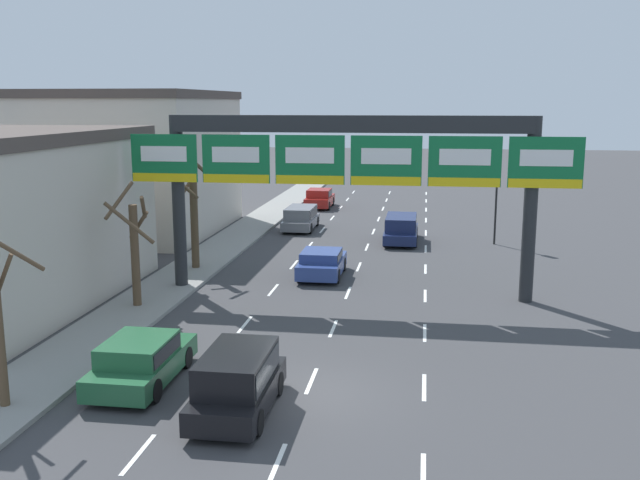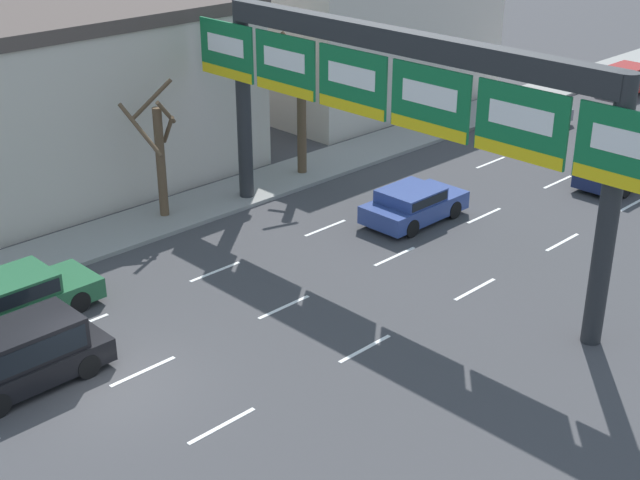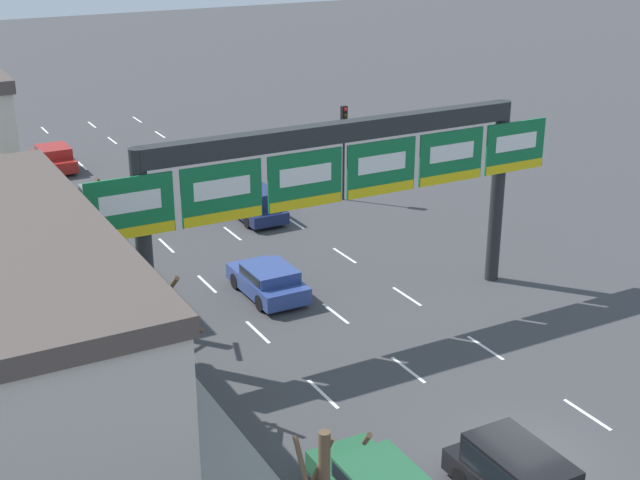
{
  "view_description": "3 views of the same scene",
  "coord_description": "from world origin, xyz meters",
  "px_view_note": "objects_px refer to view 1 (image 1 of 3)",
  "views": [
    {
      "loc": [
        3.16,
        -18.61,
        8.09
      ],
      "look_at": [
        -0.61,
        6.86,
        3.11
      ],
      "focal_mm": 40.0,
      "sensor_mm": 36.0,
      "label": 1
    },
    {
      "loc": [
        17.41,
        -9.53,
        12.84
      ],
      "look_at": [
        1.47,
        6.06,
        2.67
      ],
      "focal_mm": 50.0,
      "sensor_mm": 36.0,
      "label": 2
    },
    {
      "loc": [
        -15.36,
        -15.93,
        14.92
      ],
      "look_at": [
        -1.46,
        9.57,
        3.79
      ],
      "focal_mm": 50.0,
      "sensor_mm": 36.0,
      "label": 3
    }
  ],
  "objects_px": {
    "sign_gantry": "(348,160)",
    "suv_grey": "(301,217)",
    "tree_bare_third": "(193,209)",
    "suv_black": "(238,379)",
    "car_green": "(141,359)",
    "suv_navy": "(401,227)",
    "traffic_light_near_gantry": "(497,183)",
    "car_red": "(320,198)",
    "car_blue": "(322,262)",
    "tree_bare_second": "(134,245)"
  },
  "relations": [
    {
      "from": "sign_gantry",
      "to": "suv_grey",
      "type": "bearing_deg",
      "value": 107.03
    },
    {
      "from": "car_blue",
      "to": "suv_grey",
      "type": "height_order",
      "value": "suv_grey"
    },
    {
      "from": "car_blue",
      "to": "tree_bare_second",
      "type": "bearing_deg",
      "value": -135.8
    },
    {
      "from": "suv_black",
      "to": "suv_navy",
      "type": "relative_size",
      "value": 0.86
    },
    {
      "from": "suv_grey",
      "to": "tree_bare_second",
      "type": "xyz_separation_m",
      "value": [
        -3.36,
        -18.71,
        1.76
      ]
    },
    {
      "from": "suv_navy",
      "to": "tree_bare_second",
      "type": "relative_size",
      "value": 0.99
    },
    {
      "from": "traffic_light_near_gantry",
      "to": "tree_bare_third",
      "type": "bearing_deg",
      "value": -149.71
    },
    {
      "from": "suv_navy",
      "to": "car_red",
      "type": "bearing_deg",
      "value": 117.49
    },
    {
      "from": "car_blue",
      "to": "tree_bare_second",
      "type": "xyz_separation_m",
      "value": [
        -6.52,
        -6.35,
        1.9
      ]
    },
    {
      "from": "sign_gantry",
      "to": "car_blue",
      "type": "height_order",
      "value": "sign_gantry"
    },
    {
      "from": "suv_black",
      "to": "traffic_light_near_gantry",
      "type": "xyz_separation_m",
      "value": [
        8.81,
        24.33,
        2.64
      ]
    },
    {
      "from": "car_green",
      "to": "tree_bare_second",
      "type": "bearing_deg",
      "value": 113.58
    },
    {
      "from": "car_green",
      "to": "traffic_light_near_gantry",
      "type": "xyz_separation_m",
      "value": [
        12.11,
        22.82,
        2.83
      ]
    },
    {
      "from": "suv_grey",
      "to": "tree_bare_third",
      "type": "xyz_separation_m",
      "value": [
        -3.15,
        -12.0,
        2.22
      ]
    },
    {
      "from": "car_red",
      "to": "traffic_light_near_gantry",
      "type": "relative_size",
      "value": 0.82
    },
    {
      "from": "tree_bare_third",
      "to": "car_green",
      "type": "bearing_deg",
      "value": -78.01
    },
    {
      "from": "car_red",
      "to": "suv_navy",
      "type": "bearing_deg",
      "value": -62.51
    },
    {
      "from": "suv_grey",
      "to": "tree_bare_third",
      "type": "bearing_deg",
      "value": -104.71
    },
    {
      "from": "car_red",
      "to": "suv_grey",
      "type": "xyz_separation_m",
      "value": [
        0.23,
        -9.74,
        0.05
      ]
    },
    {
      "from": "sign_gantry",
      "to": "suv_navy",
      "type": "distance_m",
      "value": 13.16
    },
    {
      "from": "car_blue",
      "to": "traffic_light_near_gantry",
      "type": "bearing_deg",
      "value": 46.3
    },
    {
      "from": "suv_black",
      "to": "suv_navy",
      "type": "height_order",
      "value": "suv_black"
    },
    {
      "from": "tree_bare_second",
      "to": "car_red",
      "type": "bearing_deg",
      "value": 83.72
    },
    {
      "from": "suv_grey",
      "to": "traffic_light_near_gantry",
      "type": "distance_m",
      "value": 12.66
    },
    {
      "from": "traffic_light_near_gantry",
      "to": "car_red",
      "type": "bearing_deg",
      "value": 133.27
    },
    {
      "from": "suv_black",
      "to": "car_green",
      "type": "bearing_deg",
      "value": 155.54
    },
    {
      "from": "car_green",
      "to": "tree_bare_second",
      "type": "relative_size",
      "value": 0.9
    },
    {
      "from": "sign_gantry",
      "to": "car_blue",
      "type": "xyz_separation_m",
      "value": [
        -1.55,
        3.02,
        -5.05
      ]
    },
    {
      "from": "suv_grey",
      "to": "tree_bare_second",
      "type": "relative_size",
      "value": 0.94
    },
    {
      "from": "suv_black",
      "to": "car_blue",
      "type": "bearing_deg",
      "value": 89.85
    },
    {
      "from": "tree_bare_third",
      "to": "suv_black",
      "type": "bearing_deg",
      "value": -67.97
    },
    {
      "from": "sign_gantry",
      "to": "car_red",
      "type": "bearing_deg",
      "value": 101.12
    },
    {
      "from": "suv_grey",
      "to": "tree_bare_second",
      "type": "distance_m",
      "value": 19.09
    },
    {
      "from": "car_blue",
      "to": "sign_gantry",
      "type": "bearing_deg",
      "value": -62.88
    },
    {
      "from": "car_red",
      "to": "car_green",
      "type": "relative_size",
      "value": 0.94
    },
    {
      "from": "car_green",
      "to": "tree_bare_third",
      "type": "height_order",
      "value": "tree_bare_third"
    },
    {
      "from": "suv_navy",
      "to": "traffic_light_near_gantry",
      "type": "bearing_deg",
      "value": 1.18
    },
    {
      "from": "sign_gantry",
      "to": "tree_bare_third",
      "type": "distance_m",
      "value": 8.98
    },
    {
      "from": "suv_black",
      "to": "traffic_light_near_gantry",
      "type": "relative_size",
      "value": 0.82
    },
    {
      "from": "car_blue",
      "to": "suv_navy",
      "type": "xyz_separation_m",
      "value": [
        3.39,
        9.07,
        0.18
      ]
    },
    {
      "from": "car_blue",
      "to": "suv_grey",
      "type": "relative_size",
      "value": 0.88
    },
    {
      "from": "tree_bare_third",
      "to": "traffic_light_near_gantry",
      "type": "bearing_deg",
      "value": 30.29
    },
    {
      "from": "suv_black",
      "to": "car_green",
      "type": "height_order",
      "value": "suv_black"
    },
    {
      "from": "car_green",
      "to": "tree_bare_second",
      "type": "height_order",
      "value": "tree_bare_second"
    },
    {
      "from": "suv_black",
      "to": "traffic_light_near_gantry",
      "type": "bearing_deg",
      "value": 70.08
    },
    {
      "from": "car_green",
      "to": "car_red",
      "type": "bearing_deg",
      "value": 90.09
    },
    {
      "from": "traffic_light_near_gantry",
      "to": "suv_black",
      "type": "bearing_deg",
      "value": -109.92
    },
    {
      "from": "sign_gantry",
      "to": "suv_grey",
      "type": "relative_size",
      "value": 4.09
    },
    {
      "from": "car_blue",
      "to": "car_red",
      "type": "bearing_deg",
      "value": 98.73
    },
    {
      "from": "car_green",
      "to": "tree_bare_second",
      "type": "distance_m",
      "value": 8.17
    }
  ]
}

